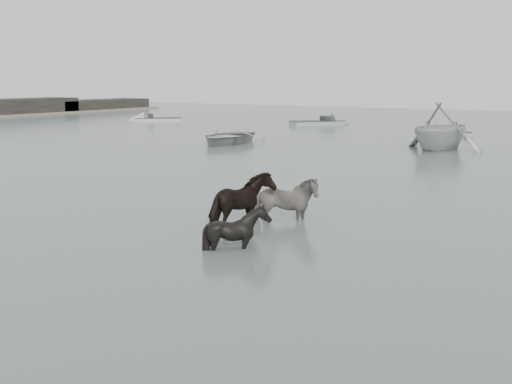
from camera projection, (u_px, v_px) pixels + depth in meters
ground at (227, 247)px, 14.65m from camera, size 140.00×140.00×0.00m
pony_pinto at (284, 191)px, 17.32m from camera, size 2.08×1.56×1.60m
pony_dark at (243, 196)px, 16.56m from camera, size 1.72×1.89×1.62m
pony_black at (237, 219)px, 14.44m from camera, size 1.29×1.16×1.38m
rowboat_lead at (227, 135)px, 38.12m from camera, size 4.18×5.40×1.03m
rowboat_trail at (441, 125)px, 34.52m from camera, size 5.59×6.09×2.70m
skiff_outer at (158, 118)px, 57.26m from camera, size 5.34×4.92×0.75m
skiff_mid at (445, 130)px, 43.25m from camera, size 4.94×4.98×0.75m
skiff_far at (317, 121)px, 53.16m from camera, size 5.11×5.78×0.75m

